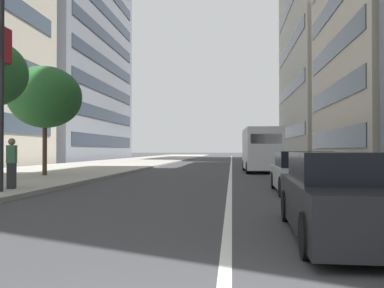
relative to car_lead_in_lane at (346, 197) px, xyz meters
name	(u,v)px	position (x,y,z in m)	size (l,w,h in m)	color
sidewalk_right_plaza	(89,167)	(25.18, 12.92, -0.58)	(160.00, 9.93, 0.15)	#A39E93
lane_centre_stripe	(231,166)	(30.18, 1.93, -0.65)	(110.00, 0.16, 0.01)	silver
car_lead_in_lane	(346,197)	(0.00, 0.00, 0.00)	(4.59, 1.94, 1.38)	black
car_approaching_light	(303,173)	(7.35, -0.49, -0.01)	(4.44, 1.87, 1.37)	#B7B7BC
delivery_van_ahead	(261,149)	(20.31, -0.01, 0.82)	(5.80, 2.31, 2.76)	silver
street_lamp_with_banners	(14,38)	(5.24, 8.45, 4.17)	(1.26, 2.73, 7.65)	#232326
street_tree_mid_sidewalk	(45,97)	(13.48, 11.20, 3.41)	(3.65, 3.65, 5.47)	#473323
pedestrian_on_plaza	(12,163)	(6.24, 9.04, 0.33)	(0.45, 0.35, 1.65)	#2D2D33
office_tower_far_right_block	(46,42)	(49.84, 27.64, 15.74)	(28.88, 17.61, 32.77)	gray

